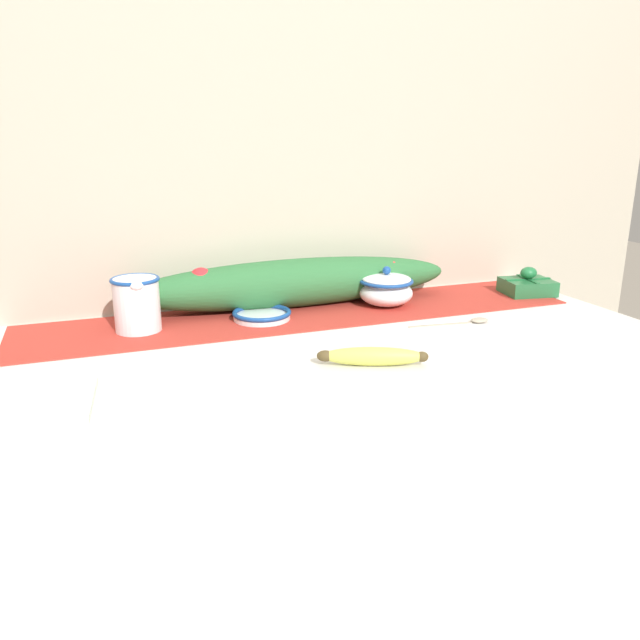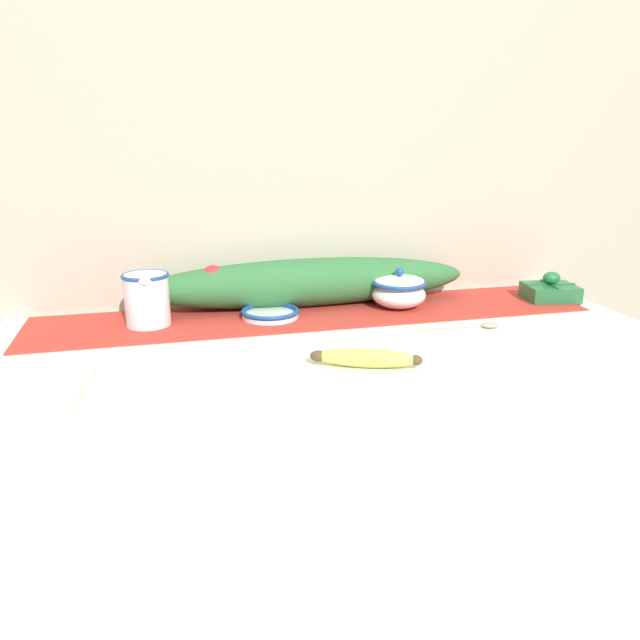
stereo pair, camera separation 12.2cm
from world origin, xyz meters
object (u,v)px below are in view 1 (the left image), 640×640
Objects in this scene: cream_pitcher at (137,302)px; banana at (373,356)px; sugar_bowl at (386,289)px; small_dish at (262,315)px; spoon at (474,321)px; gift_box at (527,285)px; napkin_stack at (36,404)px.

banana is at bearing -43.27° from cream_pitcher.
sugar_bowl is 0.99× the size of small_dish.
sugar_bowl is at bearing -0.16° from cream_pitcher.
small_dish is (-0.31, -0.01, -0.03)m from sugar_bowl.
spoon is (0.12, -0.19, -0.04)m from sugar_bowl.
sugar_bowl is 0.67× the size of banana.
sugar_bowl is 0.41m from banana.
gift_box is (0.71, -0.01, 0.01)m from small_dish.
gift_box reaches higher than spoon.
napkin_stack is (-0.44, -0.33, -0.01)m from small_dish.
gift_box is (0.59, 0.33, 0.01)m from banana.
spoon is at bearing -57.13° from sugar_bowl.
gift_box is (1.15, 0.32, 0.02)m from napkin_stack.
cream_pitcher is at bearing 179.84° from sugar_bowl.
small_dish is at bearing 36.84° from napkin_stack.
sugar_bowl is at bearing 60.58° from banana.
cream_pitcher is 0.58m from sugar_bowl.
sugar_bowl is 0.95× the size of gift_box.
small_dish is at bearing 163.73° from spoon.
napkin_stack is (-0.18, -0.34, -0.06)m from cream_pitcher.
small_dish is at bearing -2.46° from cream_pitcher.
spoon is (0.32, 0.16, -0.01)m from banana.
small_dish reaches higher than spoon.
sugar_bowl reaches higher than spoon.
cream_pitcher is at bearing 177.54° from small_dish.
cream_pitcher is 0.62× the size of banana.
napkin_stack is at bearing 178.91° from banana.
sugar_bowl is 0.23m from spoon.
cream_pitcher is 0.27m from small_dish.
small_dish is 0.47m from spoon.
sugar_bowl is 0.69× the size of spoon.
banana is (-0.20, -0.35, -0.03)m from sugar_bowl.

